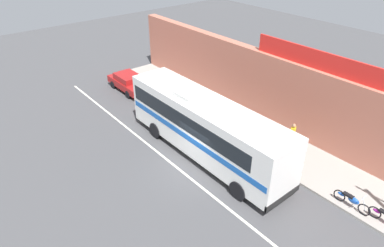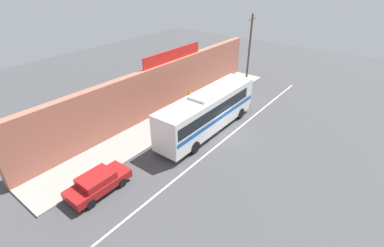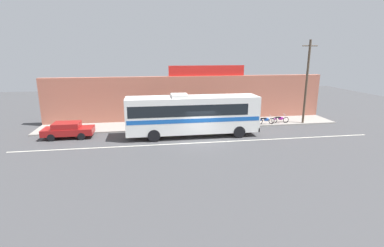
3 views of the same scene
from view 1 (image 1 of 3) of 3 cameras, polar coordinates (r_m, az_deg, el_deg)
ground_plane at (r=19.75m, az=0.32°, el=-7.24°), size 70.00×70.00×0.00m
sidewalk_slab at (r=22.78m, az=10.45°, el=-1.86°), size 30.00×3.60×0.14m
storefront_facade at (r=23.19m, az=14.52°, el=4.85°), size 30.00×0.70×4.80m
storefront_billboard at (r=21.09m, az=19.88°, el=10.11°), size 8.20×0.12×1.10m
road_center_stripe at (r=19.36m, az=-1.52°, el=-8.16°), size 30.00×0.14×0.01m
intercity_bus at (r=19.65m, az=2.09°, el=-0.17°), size 11.54×2.66×3.78m
parked_car at (r=28.73m, az=-10.52°, el=6.84°), size 4.20×1.87×1.37m
motorcycle_blue at (r=18.54m, az=25.08°, el=-11.54°), size 1.88×0.56×0.94m
pedestrian_far_left at (r=21.91m, az=10.62°, el=-0.30°), size 0.30×0.48×1.57m
pedestrian_far_right at (r=21.37m, az=16.45°, el=-1.70°), size 0.30×0.48×1.70m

